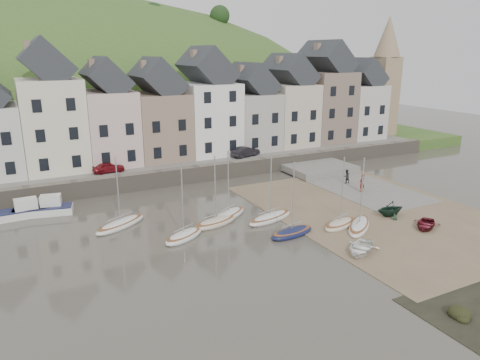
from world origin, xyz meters
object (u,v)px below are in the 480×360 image
person_red (362,183)px  person_dark (346,176)px  sailboat_0 (121,224)px  rowboat_red (425,224)px  car_right (245,151)px  rowboat_white (361,248)px  car_left (109,167)px  rowboat_green (390,208)px

person_red → person_dark: bearing=-120.9°
sailboat_0 → rowboat_red: sailboat_0 is taller
rowboat_red → person_dark: bearing=136.0°
sailboat_0 → car_right: 22.37m
rowboat_red → person_red: 10.37m
sailboat_0 → person_dark: size_ratio=4.03×
rowboat_white → car_left: car_left is taller
rowboat_white → sailboat_0: bearing=-165.5°
person_red → person_dark: size_ratio=1.21×
rowboat_white → rowboat_green: 8.90m
car_right → person_dark: bearing=-163.5°
car_right → person_red: bearing=-171.5°
sailboat_0 → car_left: sailboat_0 is taller
person_red → rowboat_white: bearing=27.8°
car_left → car_right: size_ratio=0.87×
rowboat_green → person_dark: bearing=167.9°
person_dark → car_right: 13.15m
sailboat_0 → car_left: bearing=82.4°
sailboat_0 → person_dark: (25.35, 1.24, 0.64)m
rowboat_green → car_right: size_ratio=0.69×
rowboat_white → car_right: bearing=138.0°
person_dark → car_right: size_ratio=0.40×
rowboat_red → rowboat_white: bearing=-114.3°
rowboat_green → rowboat_red: rowboat_green is taller
car_left → car_right: bearing=-92.7°
sailboat_0 → rowboat_red: bearing=-28.0°
person_red → car_right: car_right is taller
sailboat_0 → car_left: 12.65m
rowboat_green → car_left: (-20.47, 20.98, 1.41)m
sailboat_0 → rowboat_green: bearing=-21.2°
sailboat_0 → rowboat_green: 23.74m
rowboat_white → rowboat_red: (8.12, 1.18, -0.03)m
person_dark → car_left: 26.23m
rowboat_white → rowboat_green: bearing=88.4°
rowboat_white → person_red: bearing=104.8°
person_red → person_dark: 3.23m
sailboat_0 → person_red: sailboat_0 is taller
rowboat_white → person_dark: (10.81, 14.49, 0.50)m
sailboat_0 → rowboat_green: (22.12, -8.59, 0.51)m
rowboat_red → rowboat_green: bearing=156.2°
rowboat_white → person_red: size_ratio=1.74×
sailboat_0 → car_left: size_ratio=1.88×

